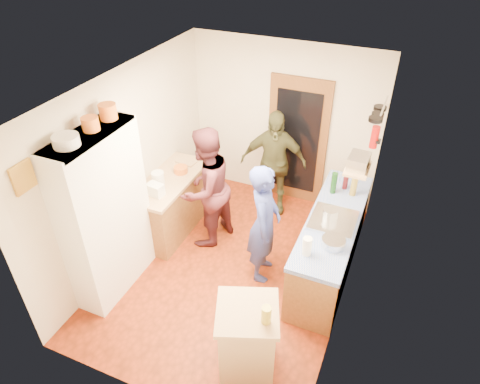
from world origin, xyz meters
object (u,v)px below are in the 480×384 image
Objects in this scene: hutch_body at (106,215)px; island_base at (247,341)px; person_back at (274,163)px; person_hob at (266,225)px; person_left at (210,188)px; right_counter_base at (330,245)px.

island_base is (2.04, -0.51, -0.67)m from hutch_body.
hutch_body is at bearing -135.49° from person_back.
hutch_body is at bearing 165.99° from island_base.
hutch_body reaches higher than person_back.
island_base is 0.51× the size of person_hob.
island_base is 0.48× the size of person_left.
person_back is (-0.71, 2.82, 0.43)m from island_base.
person_hob reaches higher than right_counter_base.
person_hob is 1.06m from person_left.
right_counter_base is 1.31× the size of person_hob.
person_left is (0.75, 1.26, -0.20)m from hutch_body.
person_left is (-1.75, -0.04, 0.48)m from right_counter_base.
person_back reaches higher than person_hob.
hutch_body is 2.21m from island_base.
hutch_body is at bearing -15.50° from person_left.
hutch_body is 1.31× the size of person_hob.
person_hob is (1.73, 0.88, -0.26)m from hutch_body.
person_left is (-1.29, 1.77, 0.47)m from island_base.
person_back reaches higher than island_base.
island_base is at bearing -14.01° from hutch_body.
right_counter_base is 1.81m from person_left.
person_left is at bearing -178.84° from right_counter_base.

